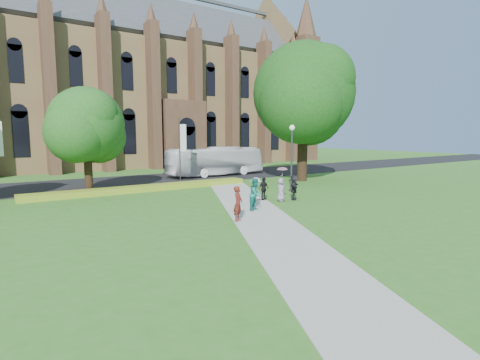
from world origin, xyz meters
TOP-DOWN VIEW (x-y plane):
  - ground at (0.00, 0.00)m, footprint 160.00×160.00m
  - road at (0.00, 20.00)m, footprint 160.00×10.00m
  - footpath at (0.00, 1.00)m, footprint 15.58×28.54m
  - flower_hedge at (-2.00, 13.20)m, footprint 18.00×1.40m
  - cathedral at (10.00, 39.73)m, footprint 52.60×18.25m
  - streetlamp at (7.50, 6.50)m, footprint 0.44×0.44m
  - large_tree at (13.00, 11.00)m, footprint 9.60×9.60m
  - street_tree_1 at (-6.00, 14.50)m, footprint 5.60×5.60m
  - banner_pole_0 at (2.11, 15.20)m, footprint 0.70×0.10m
  - tour_coach at (8.37, 19.65)m, footprint 11.29×2.98m
  - pedestrian_0 at (-1.84, 0.29)m, footprint 0.79×0.74m
  - pedestrian_1 at (0.59, 2.00)m, footprint 1.16×1.07m
  - pedestrian_2 at (1.33, 2.97)m, footprint 1.11×1.34m
  - pedestrian_3 at (3.15, 4.51)m, footprint 0.95×0.49m
  - pedestrian_4 at (3.83, 3.47)m, footprint 0.90×0.79m
  - pedestrian_5 at (4.99, 3.45)m, footprint 1.52×1.47m
  - parasol at (4.01, 3.57)m, footprint 0.87×0.87m

SIDE VIEW (x-z plane):
  - ground at x=0.00m, z-range 0.00..0.00m
  - road at x=0.00m, z-range 0.00..0.02m
  - footpath at x=0.00m, z-range 0.00..0.04m
  - flower_hedge at x=-2.00m, z-range 0.00..0.45m
  - pedestrian_3 at x=3.15m, z-range 0.04..1.58m
  - pedestrian_4 at x=3.83m, z-range 0.04..1.59m
  - pedestrian_5 at x=4.99m, z-range 0.04..1.77m
  - pedestrian_2 at x=1.33m, z-range 0.04..1.84m
  - pedestrian_0 at x=-1.84m, z-range 0.04..1.85m
  - pedestrian_1 at x=0.59m, z-range 0.04..1.95m
  - tour_coach at x=8.37m, z-range 0.02..3.14m
  - parasol at x=4.01m, z-range 1.59..2.23m
  - streetlamp at x=7.50m, z-range 0.68..5.92m
  - banner_pole_0 at x=2.11m, z-range 0.39..6.39m
  - street_tree_1 at x=-6.00m, z-range 1.20..9.25m
  - large_tree at x=13.00m, z-range 1.77..14.97m
  - cathedral at x=10.00m, z-range -1.02..26.98m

